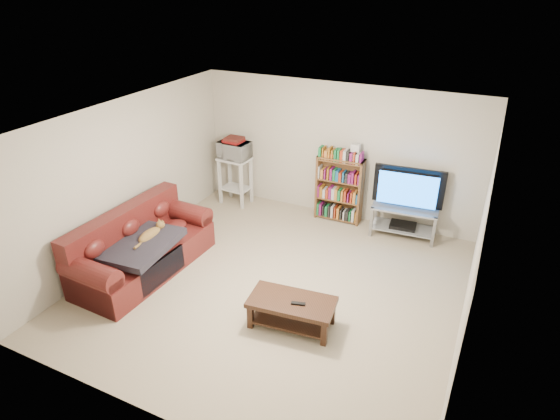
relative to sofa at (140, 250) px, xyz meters
The scene contains 19 objects.
floor 2.06m from the sofa, 13.62° to the left, with size 5.00×5.00×0.00m, color tan.
ceiling 2.90m from the sofa, 13.62° to the left, with size 5.00×5.00×0.00m, color white.
wall_back 3.68m from the sofa, 56.42° to the left, with size 5.00×5.00×0.00m, color beige.
wall_front 2.96m from the sofa, 45.62° to the right, with size 5.00×5.00×0.00m, color beige.
wall_left 1.12m from the sofa, 137.48° to the left, with size 5.00×5.00×0.00m, color beige.
wall_right 4.59m from the sofa, ahead, with size 5.00×5.00×0.00m, color beige.
sofa is the anchor object (origin of this frame).
blanket 0.32m from the sofa, 41.10° to the right, with size 0.85×1.09×0.10m, color #24222A.
cat 0.34m from the sofa, 12.59° to the left, with size 0.24×0.60×0.18m, color olive, non-canonical shape.
coffee_table 2.56m from the sofa, ahead, with size 1.12×0.65×0.39m.
remote 2.66m from the sofa, ahead, with size 0.17×0.05×0.02m, color black.
tv_stand 4.26m from the sofa, 39.04° to the left, with size 1.10×0.56×0.53m.
television 4.30m from the sofa, 39.04° to the left, with size 1.15×0.15×0.66m, color black.
dvd_player 4.27m from the sofa, 39.04° to the left, with size 0.43×0.30×0.06m, color black.
bookshelf 3.50m from the sofa, 52.45° to the left, with size 0.82×0.27×1.18m.
shelf_clutter 3.69m from the sofa, 51.36° to the left, with size 0.60×0.19×0.28m.
microwave_stand 2.60m from the sofa, 87.28° to the left, with size 0.60×0.45×0.91m.
microwave 2.69m from the sofa, 87.28° to the left, with size 0.56×0.38×0.31m, color silver.
game_boxes 2.75m from the sofa, 87.28° to the left, with size 0.33×0.29×0.05m, color maroon.
Camera 1 is at (2.43, -4.90, 4.00)m, focal length 30.00 mm.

